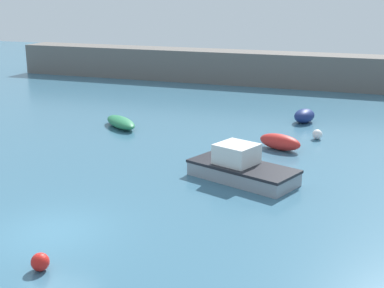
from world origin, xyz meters
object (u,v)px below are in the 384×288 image
object	(u,v)px
rowboat_blue_near	(121,122)
fishing_dinghy_green	(280,142)
dinghy_near_pier	(304,116)
cabin_cruiser_white	(241,168)
mooring_buoy_red	(40,262)
mooring_buoy_white	(317,134)

from	to	relation	value
rowboat_blue_near	fishing_dinghy_green	size ratio (longest dim) A/B	1.30
dinghy_near_pier	fishing_dinghy_green	bearing A→B (deg)	9.03
cabin_cruiser_white	fishing_dinghy_green	bearing A→B (deg)	102.49
rowboat_blue_near	mooring_buoy_red	bearing A→B (deg)	149.89
rowboat_blue_near	mooring_buoy_red	world-z (taller)	rowboat_blue_near
fishing_dinghy_green	mooring_buoy_white	xyz separation A→B (m)	(1.56, 2.73, -0.13)
fishing_dinghy_green	mooring_buoy_white	size ratio (longest dim) A/B	4.54
dinghy_near_pier	fishing_dinghy_green	distance (m)	6.52
rowboat_blue_near	mooring_buoy_red	xyz separation A→B (m)	(5.92, -16.37, -0.04)
dinghy_near_pier	cabin_cruiser_white	bearing A→B (deg)	6.69
dinghy_near_pier	mooring_buoy_red	xyz separation A→B (m)	(-4.36, -21.55, -0.15)
mooring_buoy_red	dinghy_near_pier	bearing A→B (deg)	78.55
dinghy_near_pier	mooring_buoy_white	size ratio (longest dim) A/B	3.64
dinghy_near_pier	rowboat_blue_near	world-z (taller)	dinghy_near_pier
rowboat_blue_near	mooring_buoy_red	distance (m)	17.40
dinghy_near_pier	cabin_cruiser_white	size ratio (longest dim) A/B	0.39
cabin_cruiser_white	mooring_buoy_white	xyz separation A→B (m)	(2.24, 7.96, -0.27)
fishing_dinghy_green	mooring_buoy_red	xyz separation A→B (m)	(-4.12, -15.03, -0.13)
rowboat_blue_near	mooring_buoy_white	distance (m)	11.69
dinghy_near_pier	rowboat_blue_near	distance (m)	11.52
rowboat_blue_near	cabin_cruiser_white	distance (m)	11.44
mooring_buoy_white	rowboat_blue_near	bearing A→B (deg)	-173.13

